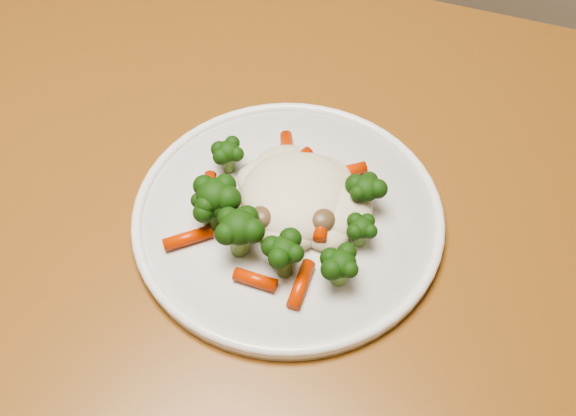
# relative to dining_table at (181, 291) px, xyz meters

# --- Properties ---
(dining_table) EXTENTS (1.49, 1.20, 0.75)m
(dining_table) POSITION_rel_dining_table_xyz_m (0.00, 0.00, 0.00)
(dining_table) COLOR brown
(dining_table) RESTS_ON ground
(plate) EXTENTS (0.29, 0.29, 0.01)m
(plate) POSITION_rel_dining_table_xyz_m (0.07, 0.08, 0.10)
(plate) COLOR white
(plate) RESTS_ON dining_table
(meal) EXTENTS (0.20, 0.19, 0.05)m
(meal) POSITION_rel_dining_table_xyz_m (0.08, 0.07, 0.12)
(meal) COLOR beige
(meal) RESTS_ON plate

